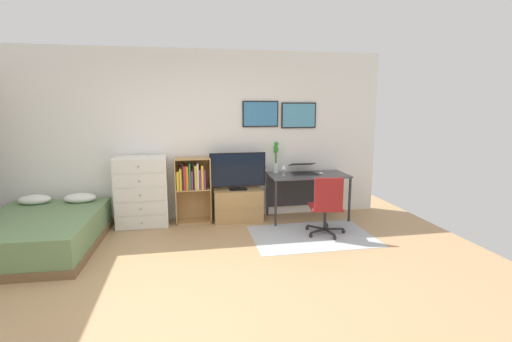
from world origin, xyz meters
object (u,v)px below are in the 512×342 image
computer_mouse (321,173)px  television (238,171)px  desk (306,181)px  bamboo_vase (276,158)px  tv_stand (238,205)px  dresser (142,192)px  office_chair (327,205)px  bed (40,232)px  wine_glass (284,167)px  bookshelf (192,183)px  laptop (303,169)px

computer_mouse → television: bearing=173.7°
desk → bamboo_vase: (-0.48, 0.15, 0.38)m
tv_stand → bamboo_vase: 0.99m
dresser → office_chair: 2.78m
office_chair → tv_stand: bearing=149.1°
bed → television: (2.68, 0.74, 0.58)m
wine_glass → tv_stand: bearing=168.7°
dresser → television: bearing=-0.3°
tv_stand → bamboo_vase: bearing=9.7°
tv_stand → bookshelf: bearing=176.5°
dresser → bamboo_vase: (2.13, 0.13, 0.45)m
desk → wine_glass: 0.50m
computer_mouse → wine_glass: wine_glass is taller
television → laptop: (1.08, 0.00, -0.00)m
tv_stand → laptop: 1.22m
television → computer_mouse: size_ratio=8.54×
bamboo_vase → wine_glass: (0.07, -0.25, -0.11)m
tv_stand → office_chair: size_ratio=0.90×
dresser → bookshelf: (0.76, 0.06, 0.09)m
laptop → wine_glass: size_ratio=2.41×
desk → bamboo_vase: size_ratio=2.46×
dresser → tv_stand: 1.51m
bed → wine_glass: size_ratio=10.90×
desk → office_chair: size_ratio=1.47×
dresser → computer_mouse: (2.81, -0.15, 0.22)m
bookshelf → computer_mouse: bookshelf is taller
bamboo_vase → wine_glass: 0.29m
computer_mouse → wine_glass: 0.63m
dresser → office_chair: bearing=-19.9°
computer_mouse → desk: bearing=147.3°
tv_stand → wine_glass: size_ratio=4.29×
television → desk: (1.13, -0.02, -0.20)m
bed → television: size_ratio=2.21×
bookshelf → tv_stand: (0.72, -0.04, -0.37)m
bed → office_chair: size_ratio=2.28×
bookshelf → wine_glass: bookshelf is taller
computer_mouse → bamboo_vase: (-0.68, 0.28, 0.23)m
bed → dresser: size_ratio=1.82×
dresser → tv_stand: bearing=0.6°
bookshelf → wine_glass: size_ratio=5.73×
tv_stand → laptop: size_ratio=1.78×
television → computer_mouse: television is taller
desk → laptop: size_ratio=2.92×
desk → laptop: 0.20m
tv_stand → laptop: (1.08, -0.02, 0.55)m
television → wine_glass: 0.73m
television → desk: bearing=-0.8°
television → bamboo_vase: 0.69m
television → bookshelf: bearing=174.7°
bed → office_chair: office_chair is taller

